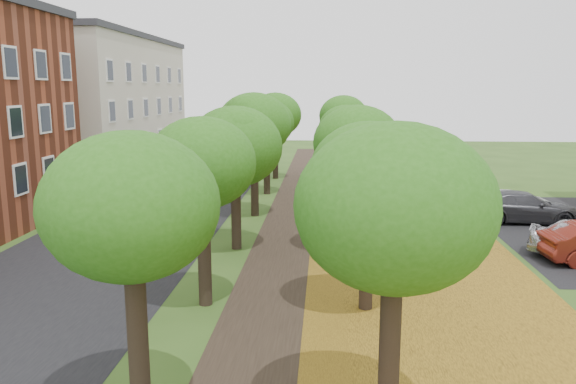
# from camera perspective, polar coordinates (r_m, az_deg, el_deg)

# --- Properties ---
(street_asphalt) EXTENTS (8.00, 70.00, 0.01)m
(street_asphalt) POSITION_cam_1_polar(r_m,az_deg,el_deg) (27.17, -15.36, -3.56)
(street_asphalt) COLOR black
(street_asphalt) RESTS_ON ground
(footpath) EXTENTS (3.20, 70.00, 0.01)m
(footpath) POSITION_cam_1_polar(r_m,az_deg,el_deg) (25.73, 0.67, -3.96)
(footpath) COLOR black
(footpath) RESTS_ON ground
(leaf_verge) EXTENTS (7.50, 70.00, 0.01)m
(leaf_verge) POSITION_cam_1_polar(r_m,az_deg,el_deg) (25.95, 11.80, -4.06)
(leaf_verge) COLOR #A5771E
(leaf_verge) RESTS_ON ground
(tree_row_west) EXTENTS (3.47, 33.47, 5.70)m
(tree_row_west) POSITION_cam_1_polar(r_m,az_deg,el_deg) (25.22, -4.32, 5.38)
(tree_row_west) COLOR black
(tree_row_west) RESTS_ON ground
(tree_row_east) EXTENTS (3.47, 33.47, 5.70)m
(tree_row_east) POSITION_cam_1_polar(r_m,az_deg,el_deg) (25.00, 6.68, 5.29)
(tree_row_east) COLOR black
(tree_row_east) RESTS_ON ground
(building_cream) EXTENTS (10.30, 20.30, 10.40)m
(building_cream) POSITION_cam_1_polar(r_m,az_deg,el_deg) (46.65, -19.58, 8.42)
(building_cream) COLOR beige
(building_cream) RESTS_ON ground
(car_grey) EXTENTS (5.23, 2.31, 1.49)m
(car_grey) POSITION_cam_1_polar(r_m,az_deg,el_deg) (29.54, 22.79, -1.41)
(car_grey) COLOR #38383D
(car_grey) RESTS_ON ground
(car_white) EXTENTS (4.73, 2.55, 1.26)m
(car_white) POSITION_cam_1_polar(r_m,az_deg,el_deg) (31.05, 21.84, -1.02)
(car_white) COLOR silver
(car_white) RESTS_ON ground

